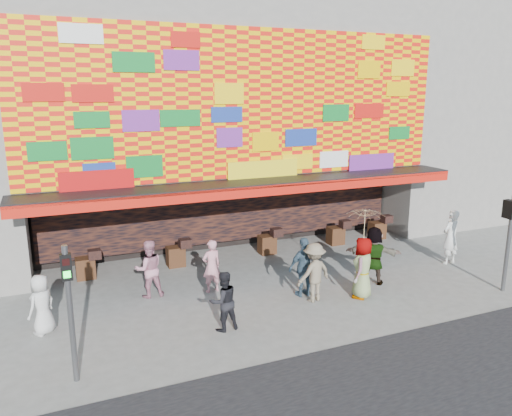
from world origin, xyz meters
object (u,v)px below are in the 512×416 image
Objects in this scene: ped_c at (223,301)px; parasol at (365,226)px; signal_left at (69,299)px; ped_d at (314,272)px; ped_e at (304,267)px; ped_g at (363,268)px; ped_f at (373,255)px; signal_right at (510,232)px; ped_i at (149,269)px; ped_a at (42,305)px; ped_b at (212,266)px; ped_h at (451,237)px.

parasol is (4.46, 0.35, 1.42)m from ped_c.
ped_d is (6.67, 1.64, -0.99)m from signal_left.
parasol is (8.11, 1.30, 0.34)m from signal_left.
parasol is (1.51, -0.78, 1.30)m from ped_e.
ped_g is (4.46, 0.35, 0.13)m from ped_c.
ped_f is 0.95× the size of parasol.
signal_right is 10.81m from ped_i.
signal_right is at bearing 0.00° from signal_left.
ped_g is (1.44, -0.34, 0.04)m from ped_d.
ped_e is at bearing 132.81° from ped_a.
ped_f reaches higher than ped_d.
signal_right reaches higher than ped_a.
ped_f is at bearing 155.85° from ped_b.
signal_right is 2.74m from ped_h.
ped_f reaches higher than ped_b.
ped_i reaches higher than ped_a.
signal_right is at bearing 148.64° from ped_b.
ped_b is (4.75, 0.88, 0.04)m from ped_a.
ped_g is (3.96, -2.13, 0.09)m from ped_b.
ped_b is 2.53m from ped_c.
parasol is at bearing 128.40° from ped_a.
signal_right is 1.93× the size of ped_a.
parasol is at bearing 5.90° from ped_h.
ped_i is 0.89× the size of parasol.
parasol is at bearing 154.66° from ped_d.
ped_a is 3.20m from ped_i.
ped_c is (-8.75, 0.95, -1.07)m from signal_right.
signal_left is 8.27m from ped_g.
ped_i is (-4.26, 1.74, -0.03)m from ped_e.
signal_right is 4.58m from ped_g.
ped_c is at bearing 14.56° from signal_left.
ped_e is (2.45, -1.35, 0.08)m from ped_b.
ped_i is at bearing -26.15° from ped_e.
ped_i reaches higher than ped_b.
ped_e is 1.04× the size of ped_i.
parasol reaches higher than ped_f.
ped_g is (8.71, -1.25, 0.14)m from ped_a.
signal_left is at bearing 7.72° from ped_c.
ped_f is at bearing 178.26° from ped_d.
ped_e is 2.14m from parasol.
ped_d is (-5.73, 1.64, -0.99)m from signal_right.
signal_right reaches higher than ped_e.
signal_right reaches higher than ped_g.
ped_f is (9.66, -0.47, 0.15)m from ped_a.
ped_d is at bearing 135.75° from ped_b.
ped_i is at bearing 159.22° from signal_right.
ped_h is at bearing 83.45° from signal_right.
ped_c is 4.69m from parasol.
parasol reaches higher than ped_e.
ped_a is 0.86× the size of ped_e.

